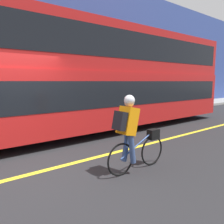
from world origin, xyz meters
name	(u,v)px	position (x,y,z in m)	size (l,w,h in m)	color
ground_plane	(32,174)	(0.00, 0.00, 0.00)	(80.00, 80.00, 0.00)	#232326
road_center_line	(32,174)	(0.00, -0.01, 0.00)	(50.00, 0.14, 0.01)	yellow
bus	(103,75)	(3.51, 2.42, 2.09)	(11.96, 2.53, 3.78)	black
cyclist_on_bike	(132,131)	(1.64, -1.17, 0.86)	(1.57, 0.32, 1.59)	black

